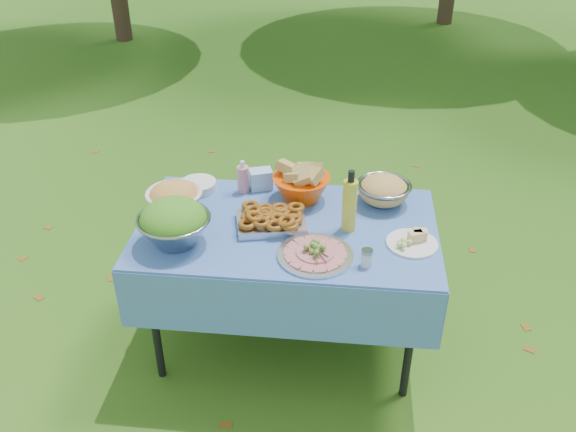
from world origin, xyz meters
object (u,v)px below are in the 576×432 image
object	(u,v)px
salad_bowl	(174,223)
bread_bowl	(301,182)
oil_bottle	(350,201)
pasta_bowl_steel	(384,190)
plate_stack	(198,185)
charcuterie_platter	(315,249)
picnic_table	(287,287)

from	to	relation	value
salad_bowl	bread_bowl	bearing A→B (deg)	40.32
oil_bottle	pasta_bowl_steel	bearing A→B (deg)	57.39
salad_bowl	pasta_bowl_steel	size ratio (longest dim) A/B	1.21
plate_stack	oil_bottle	distance (m)	0.88
bread_bowl	charcuterie_platter	xyz separation A→B (m)	(0.11, -0.50, -0.06)
salad_bowl	oil_bottle	xyz separation A→B (m)	(0.80, 0.20, 0.05)
picnic_table	oil_bottle	distance (m)	0.62
pasta_bowl_steel	picnic_table	bearing A→B (deg)	-149.59
picnic_table	plate_stack	size ratio (longest dim) A/B	7.53
bread_bowl	oil_bottle	distance (m)	0.37
bread_bowl	oil_bottle	world-z (taller)	oil_bottle
plate_stack	oil_bottle	world-z (taller)	oil_bottle
picnic_table	bread_bowl	bearing A→B (deg)	80.20
charcuterie_platter	picnic_table	bearing A→B (deg)	123.38
picnic_table	salad_bowl	size ratio (longest dim) A/B	4.33
salad_bowl	pasta_bowl_steel	bearing A→B (deg)	25.90
charcuterie_platter	pasta_bowl_steel	bearing A→B (deg)	58.19
picnic_table	pasta_bowl_steel	world-z (taller)	pasta_bowl_steel
salad_bowl	charcuterie_platter	bearing A→B (deg)	-3.33
plate_stack	salad_bowl	bearing A→B (deg)	-88.83
plate_stack	pasta_bowl_steel	xyz separation A→B (m)	(0.98, -0.03, 0.05)
picnic_table	bread_bowl	xyz separation A→B (m)	(0.05, 0.27, 0.48)
salad_bowl	charcuterie_platter	world-z (taller)	salad_bowl
bread_bowl	pasta_bowl_steel	bearing A→B (deg)	0.97
picnic_table	plate_stack	xyz separation A→B (m)	(-0.51, 0.31, 0.40)
charcuterie_platter	plate_stack	bearing A→B (deg)	140.87
salad_bowl	plate_stack	distance (m)	0.51
oil_bottle	charcuterie_platter	bearing A→B (deg)	-120.89
charcuterie_platter	oil_bottle	size ratio (longest dim) A/B	1.10
oil_bottle	bread_bowl	bearing A→B (deg)	133.82
oil_bottle	picnic_table	bearing A→B (deg)	-178.71
salad_bowl	bread_bowl	distance (m)	0.72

